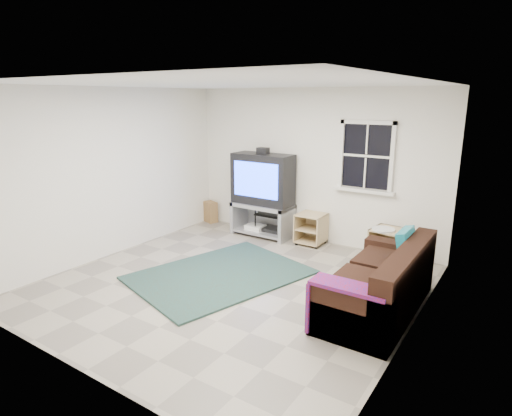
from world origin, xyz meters
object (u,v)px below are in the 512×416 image
Objects in this scene: sofa at (380,286)px; side_table_left at (312,227)px; av_rack at (274,209)px; side_table_right at (388,243)px; tv_unit at (263,188)px.

side_table_left is at bearing 135.13° from sofa.
av_rack is 2.11× the size of side_table_right.
av_rack reaches higher than sofa.
side_table_right is at bearing -5.16° from side_table_left.
side_table_left is 2.45m from sofa.
tv_unit is 1.12m from side_table_left.
av_rack is 2.18× the size of side_table_left.
side_table_right is 1.66m from sofa.
av_rack is at bearing 18.27° from tv_unit.
side_table_left is 1.35m from side_table_right.
sofa reaches higher than side_table_left.
sofa is (1.74, -1.73, 0.03)m from side_table_left.
side_table_left is (0.95, 0.08, -0.59)m from tv_unit.
side_table_left is 0.27× the size of sofa.
tv_unit reaches higher than side_table_left.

